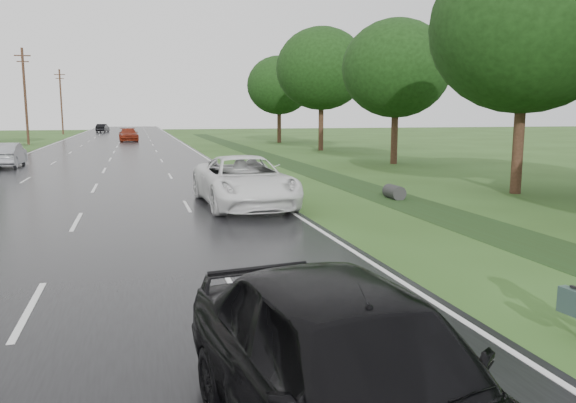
# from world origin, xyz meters

# --- Properties ---
(ground) EXTENTS (220.00, 220.00, 0.00)m
(ground) POSITION_xyz_m (0.00, 0.00, 0.00)
(ground) COLOR #2A4619
(ground) RESTS_ON ground
(road) EXTENTS (14.00, 180.00, 0.04)m
(road) POSITION_xyz_m (0.00, 45.00, 0.02)
(road) COLOR black
(road) RESTS_ON ground
(edge_stripe_east) EXTENTS (0.12, 180.00, 0.01)m
(edge_stripe_east) POSITION_xyz_m (6.75, 45.00, 0.04)
(edge_stripe_east) COLOR silver
(edge_stripe_east) RESTS_ON road
(edge_stripe_west) EXTENTS (0.12, 180.00, 0.01)m
(edge_stripe_west) POSITION_xyz_m (-6.75, 45.00, 0.04)
(edge_stripe_west) COLOR silver
(edge_stripe_west) RESTS_ON road
(center_line) EXTENTS (0.12, 180.00, 0.01)m
(center_line) POSITION_xyz_m (0.00, 45.00, 0.04)
(center_line) COLOR silver
(center_line) RESTS_ON road
(drainage_ditch) EXTENTS (2.20, 120.00, 0.56)m
(drainage_ditch) POSITION_xyz_m (11.50, 18.71, 0.04)
(drainage_ditch) COLOR #203213
(drainage_ditch) RESTS_ON ground
(utility_pole_far) EXTENTS (1.60, 0.26, 10.00)m
(utility_pole_far) POSITION_xyz_m (-9.20, 55.00, 5.20)
(utility_pole_far) COLOR #352115
(utility_pole_far) RESTS_ON ground
(utility_pole_distant) EXTENTS (1.60, 0.26, 10.00)m
(utility_pole_distant) POSITION_xyz_m (-9.20, 85.00, 5.20)
(utility_pole_distant) COLOR #352115
(utility_pole_distant) RESTS_ON ground
(tree_east_b) EXTENTS (7.60, 7.60, 10.11)m
(tree_east_b) POSITION_xyz_m (17.00, 10.00, 6.68)
(tree_east_b) COLOR #352115
(tree_east_b) RESTS_ON ground
(tree_east_c) EXTENTS (7.00, 7.00, 9.29)m
(tree_east_c) POSITION_xyz_m (18.20, 24.00, 6.14)
(tree_east_c) COLOR #352115
(tree_east_c) RESTS_ON ground
(tree_east_d) EXTENTS (8.00, 8.00, 10.76)m
(tree_east_d) POSITION_xyz_m (17.80, 38.00, 7.15)
(tree_east_d) COLOR #352115
(tree_east_d) RESTS_ON ground
(tree_east_f) EXTENTS (7.20, 7.20, 9.62)m
(tree_east_f) POSITION_xyz_m (17.50, 52.00, 6.37)
(tree_east_f) COLOR #352115
(tree_east_f) RESTS_ON ground
(white_pickup) EXTENTS (3.15, 6.42, 1.75)m
(white_pickup) POSITION_xyz_m (5.49, 9.67, 0.92)
(white_pickup) COLOR white
(white_pickup) RESTS_ON road
(dark_sedan) EXTENTS (2.78, 5.49, 1.79)m
(dark_sedan) POSITION_xyz_m (3.68, -5.33, 0.94)
(dark_sedan) COLOR black
(dark_sedan) RESTS_ON road
(silver_sedan) EXTENTS (1.61, 4.51, 1.48)m
(silver_sedan) POSITION_xyz_m (-5.80, 27.69, 0.78)
(silver_sedan) COLOR #93959B
(silver_sedan) RESTS_ON road
(far_car_red) EXTENTS (2.40, 5.35, 1.52)m
(far_car_red) POSITION_xyz_m (1.00, 59.18, 0.80)
(far_car_red) COLOR maroon
(far_car_red) RESTS_ON road
(far_car_dark) EXTENTS (2.15, 4.51, 1.43)m
(far_car_dark) POSITION_xyz_m (-3.68, 92.78, 0.75)
(far_car_dark) COLOR black
(far_car_dark) RESTS_ON road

